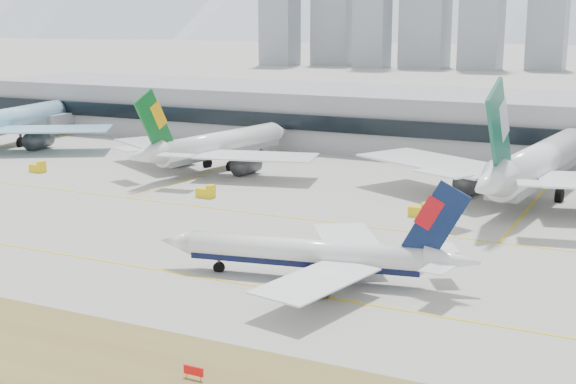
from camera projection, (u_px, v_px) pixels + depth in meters
The scene contains 10 objects.
ground at pixel (203, 264), 114.21m from camera, with size 3000.00×3000.00×0.00m, color gray.
taxiing_airliner at pixel (315, 255), 106.58m from camera, with size 43.75×37.59×14.77m.
widebody_korean at pixel (4, 123), 216.98m from camera, with size 67.15×66.45×24.26m.
widebody_eva at pixel (216, 146), 184.35m from camera, with size 56.60×55.89×20.38m.
widebody_cathay at pixel (537, 165), 152.91m from camera, with size 71.29×70.09×25.53m.
terminal at pixel (433, 121), 213.24m from camera, with size 280.00×43.10×15.00m.
hold_sign_right at pixel (193, 371), 77.72m from camera, with size 2.20×0.15×1.35m.
gse_extra at pixel (38, 168), 181.96m from camera, with size 3.55×2.00×2.60m.
gse_c at pixel (420, 211), 141.32m from camera, with size 3.55×2.00×2.60m.
gse_b at pixel (206, 192), 156.39m from camera, with size 3.55×2.00×2.60m.
Camera 1 is at (59.29, -92.72, 34.45)m, focal length 50.00 mm.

